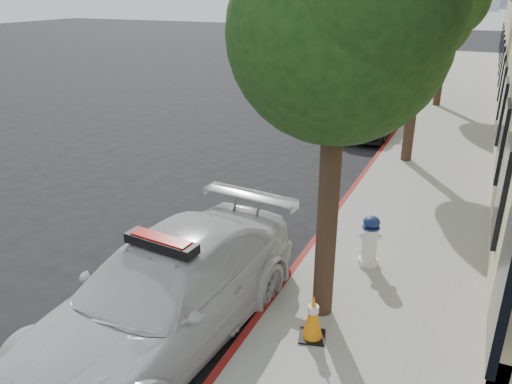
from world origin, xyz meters
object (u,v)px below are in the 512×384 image
object	(u,v)px
parked_car_far	(384,74)
fire_hydrant	(370,241)
traffic_cone	(313,317)
police_car	(165,293)
parked_car_mid	(371,115)

from	to	relation	value
parked_car_far	fire_hydrant	xyz separation A→B (m)	(3.23, -17.52, -0.20)
fire_hydrant	traffic_cone	world-z (taller)	fire_hydrant
police_car	parked_car_far	world-z (taller)	police_car
fire_hydrant	police_car	bearing A→B (deg)	-141.38
police_car	parked_car_far	distance (m)	20.57
police_car	traffic_cone	bearing A→B (deg)	23.70
police_car	fire_hydrant	bearing A→B (deg)	58.55
parked_car_mid	traffic_cone	world-z (taller)	parked_car_mid
police_car	parked_car_mid	bearing A→B (deg)	94.13
police_car	parked_car_mid	xyz separation A→B (m)	(0.22, 12.23, -0.07)
parked_car_mid	fire_hydrant	xyz separation A→B (m)	(2.03, -9.21, -0.07)
traffic_cone	parked_car_mid	bearing A→B (deg)	98.69
parked_car_mid	traffic_cone	size ratio (longest dim) A/B	5.64
parked_car_far	fire_hydrant	bearing A→B (deg)	-72.63
police_car	traffic_cone	xyz separation A→B (m)	(1.99, 0.67, -0.25)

